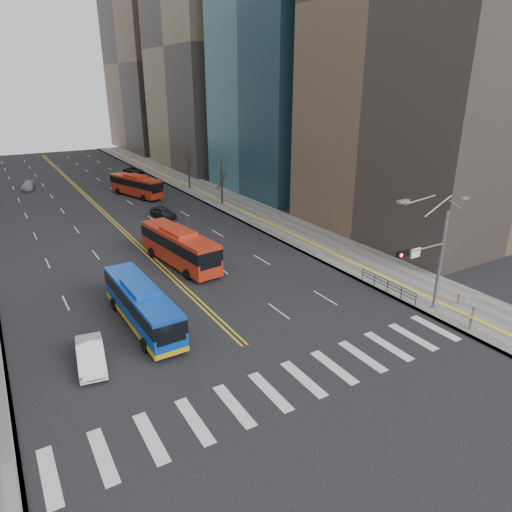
# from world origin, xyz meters

# --- Properties ---
(ground) EXTENTS (220.00, 220.00, 0.00)m
(ground) POSITION_xyz_m (0.00, 0.00, 0.00)
(ground) COLOR black
(sidewalk_right) EXTENTS (7.00, 130.00, 0.15)m
(sidewalk_right) POSITION_xyz_m (17.50, 45.00, 0.07)
(sidewalk_right) COLOR slate
(sidewalk_right) RESTS_ON ground
(crosswalk) EXTENTS (26.70, 4.00, 0.01)m
(crosswalk) POSITION_xyz_m (0.00, 0.00, 0.01)
(crosswalk) COLOR silver
(crosswalk) RESTS_ON ground
(centerline) EXTENTS (0.55, 100.00, 0.01)m
(centerline) POSITION_xyz_m (0.00, 55.00, 0.01)
(centerline) COLOR gold
(centerline) RESTS_ON ground
(office_towers) EXTENTS (83.00, 134.00, 58.00)m
(office_towers) POSITION_xyz_m (0.12, 68.51, 23.92)
(office_towers) COLOR gray
(office_towers) RESTS_ON ground
(signal_mast) EXTENTS (5.37, 0.37, 9.39)m
(signal_mast) POSITION_xyz_m (13.77, 2.00, 4.86)
(signal_mast) COLOR gray
(signal_mast) RESTS_ON ground
(pedestrian_railing) EXTENTS (0.06, 6.06, 1.02)m
(pedestrian_railing) POSITION_xyz_m (14.30, 6.00, 0.82)
(pedestrian_railing) COLOR black
(pedestrian_railing) RESTS_ON sidewalk_right
(bollards) EXTENTS (2.87, 3.17, 0.78)m
(bollards) POSITION_xyz_m (16.27, -0.17, 0.55)
(bollards) COLOR gray
(bollards) RESTS_ON sidewalk_right
(street_trees) EXTENTS (35.20, 47.20, 7.60)m
(street_trees) POSITION_xyz_m (-7.18, 34.55, 4.87)
(street_trees) COLOR #2C231B
(street_trees) RESTS_ON ground
(blue_bus) EXTENTS (2.77, 11.03, 3.22)m
(blue_bus) POSITION_xyz_m (-4.97, 11.28, 1.69)
(blue_bus) COLOR #0B3BA6
(blue_bus) RESTS_ON ground
(red_bus_near) EXTENTS (3.96, 11.52, 3.58)m
(red_bus_near) POSITION_xyz_m (1.83, 21.06, 1.99)
(red_bus_near) COLOR #B32713
(red_bus_near) RESTS_ON ground
(red_bus_far) EXTENTS (5.58, 10.75, 3.35)m
(red_bus_far) POSITION_xyz_m (6.83, 51.24, 1.87)
(red_bus_far) COLOR #B32713
(red_bus_far) RESTS_ON ground
(car_white) EXTENTS (2.22, 4.77, 1.51)m
(car_white) POSITION_xyz_m (-9.40, 7.92, 0.76)
(car_white) COLOR white
(car_white) RESTS_ON ground
(car_dark_mid) EXTENTS (2.79, 4.58, 1.46)m
(car_dark_mid) POSITION_xyz_m (6.12, 37.64, 0.73)
(car_dark_mid) COLOR black
(car_dark_mid) RESTS_ON ground
(car_silver) EXTENTS (2.80, 4.65, 1.26)m
(car_silver) POSITION_xyz_m (-7.20, 65.29, 0.63)
(car_silver) COLOR gray
(car_silver) RESTS_ON ground
(car_dark_far) EXTENTS (3.64, 4.97, 1.26)m
(car_dark_far) POSITION_xyz_m (11.99, 70.08, 0.63)
(car_dark_far) COLOR black
(car_dark_far) RESTS_ON ground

